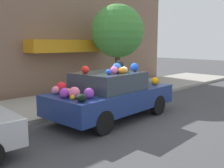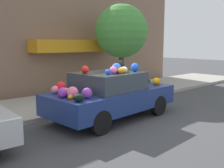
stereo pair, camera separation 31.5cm
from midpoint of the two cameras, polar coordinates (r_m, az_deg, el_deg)
name	(u,v)px [view 1 (the left image)]	position (r m, az deg, el deg)	size (l,w,h in m)	color
ground_plane	(112,118)	(8.21, -1.16, -7.37)	(60.00, 60.00, 0.00)	#424244
sidewalk_curb	(62,102)	(10.27, -11.62, -3.88)	(24.00, 3.20, 0.13)	#9E998E
building_facade	(34,35)	(12.00, -17.38, 10.13)	(18.00, 1.20, 5.36)	#846651
street_tree	(118,31)	(12.18, 0.46, 11.38)	(2.42, 2.42, 3.93)	brown
fire_hydrant	(110,91)	(10.07, -1.25, -1.55)	(0.20, 0.20, 0.70)	#B2B2B7
art_car	(111,94)	(7.98, -1.40, -2.22)	(4.23, 2.09, 1.75)	navy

